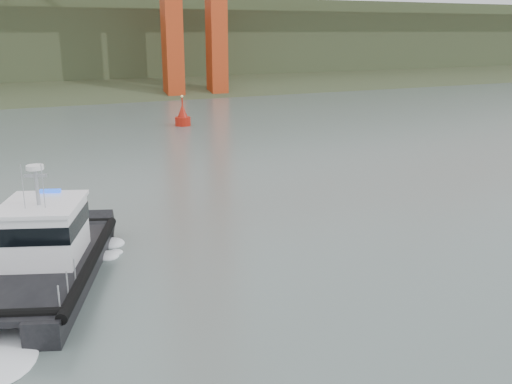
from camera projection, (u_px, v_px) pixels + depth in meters
ground at (299, 287)px, 25.70m from camera, size 400.00×400.00×0.00m
headlands at (33, 49)px, 132.77m from camera, size 500.00×105.36×27.12m
patrol_boat at (44, 253)px, 25.85m from camera, size 8.21×12.51×5.71m
nav_buoy at (183, 117)px, 69.12m from camera, size 1.88×1.88×3.91m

